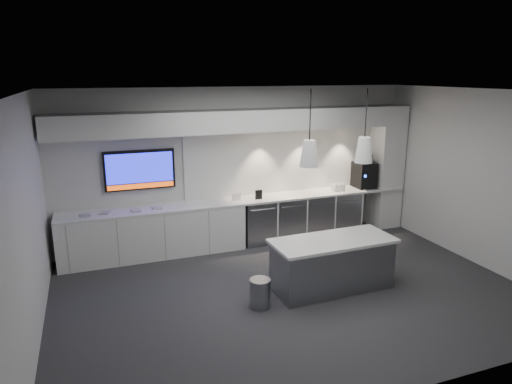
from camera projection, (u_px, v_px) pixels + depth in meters
name	position (u px, v px, depth m)	size (l,w,h in m)	color
floor	(291.00, 291.00, 7.00)	(7.00, 7.00, 0.00)	#2F2F31
ceiling	(296.00, 92.00, 6.23)	(7.00, 7.00, 0.00)	black
wall_back	(239.00, 165.00, 8.88)	(7.00, 7.00, 0.00)	silver
wall_front	(404.00, 262.00, 4.35)	(7.00, 7.00, 0.00)	silver
wall_left	(27.00, 224.00, 5.44)	(7.00, 7.00, 0.00)	silver
wall_right	(479.00, 178.00, 7.79)	(7.00, 7.00, 0.00)	silver
back_counter	(245.00, 200.00, 8.75)	(6.80, 0.65, 0.04)	white
left_base_cabinets	(154.00, 233.00, 8.27)	(3.30, 0.63, 0.86)	white
fridge_unit_a	(257.00, 221.00, 8.95)	(0.60, 0.61, 0.85)	gray
fridge_unit_b	(286.00, 218.00, 9.16)	(0.60, 0.61, 0.85)	gray
fridge_unit_c	(314.00, 215.00, 9.37)	(0.60, 0.61, 0.85)	gray
fridge_unit_d	(341.00, 211.00, 9.58)	(0.60, 0.61, 0.85)	gray
backsplash	(296.00, 159.00, 9.26)	(4.60, 0.03, 1.30)	white
soffit	(244.00, 120.00, 8.38)	(6.90, 0.60, 0.40)	white
column	(386.00, 167.00, 9.74)	(0.55, 0.55, 2.60)	white
wall_tv	(140.00, 170.00, 8.18)	(1.25, 0.07, 0.72)	black
island	(332.00, 264.00, 7.01)	(1.91, 0.86, 0.80)	gray
bin	(260.00, 293.00, 6.49)	(0.30, 0.30, 0.42)	gray
coffee_machine	(364.00, 174.00, 9.59)	(0.39, 0.56, 0.71)	black
sign_black	(259.00, 195.00, 8.72)	(0.14, 0.02, 0.18)	black
sign_white	(236.00, 197.00, 8.60)	(0.18, 0.02, 0.14)	white
cup_cluster	(338.00, 187.00, 9.34)	(0.27, 0.17, 0.15)	white
tray_a	(85.00, 216.00, 7.70)	(0.16, 0.16, 0.03)	#A1A1A1
tray_b	(105.00, 213.00, 7.85)	(0.16, 0.16, 0.03)	#A1A1A1
tray_c	(136.00, 211.00, 7.98)	(0.16, 0.16, 0.03)	#A1A1A1
tray_d	(157.00, 208.00, 8.14)	(0.16, 0.16, 0.03)	#A1A1A1
pendant_left	(309.00, 153.00, 6.41)	(0.27, 0.27, 1.08)	white
pendant_right	(364.00, 150.00, 6.72)	(0.27, 0.27, 1.08)	white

